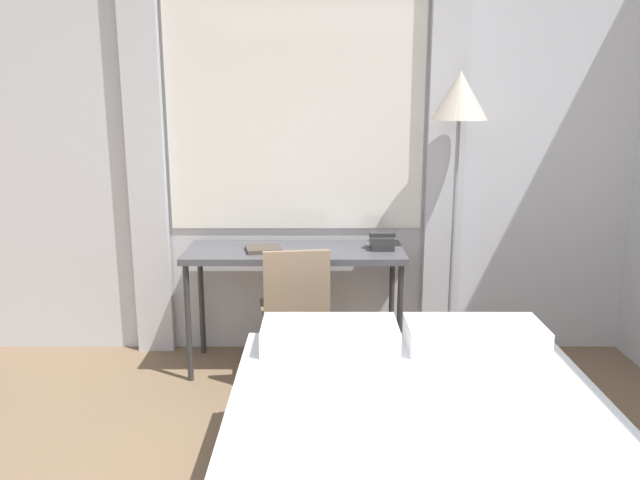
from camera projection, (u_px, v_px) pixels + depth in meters
wall_back_with_window at (328, 152)px, 4.08m from camera, size 5.01×0.13×2.70m
desk at (297, 260)px, 3.90m from camera, size 1.36×0.51×0.78m
desk_chair at (298, 306)px, 3.69m from camera, size 0.45×0.45×0.86m
standing_lamp at (461, 121)px, 3.75m from camera, size 0.34×0.34×1.86m
telephone at (385, 242)px, 3.88m from camera, size 0.16×0.16×0.10m
book at (266, 249)px, 3.84m from camera, size 0.25×0.23×0.02m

